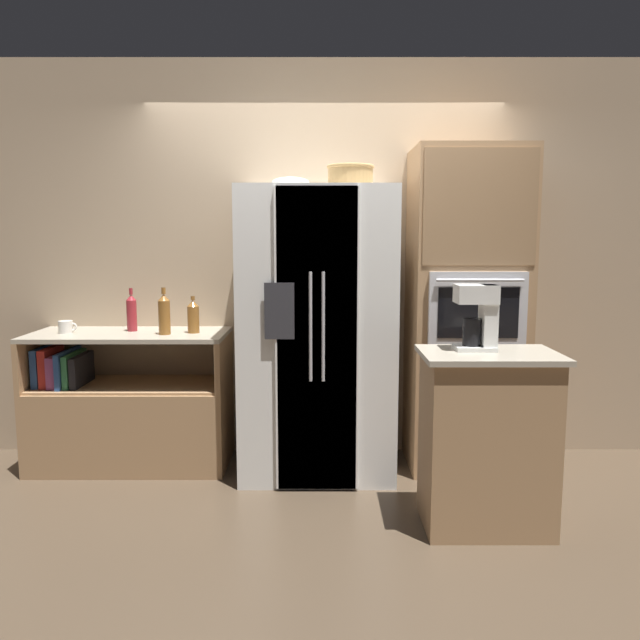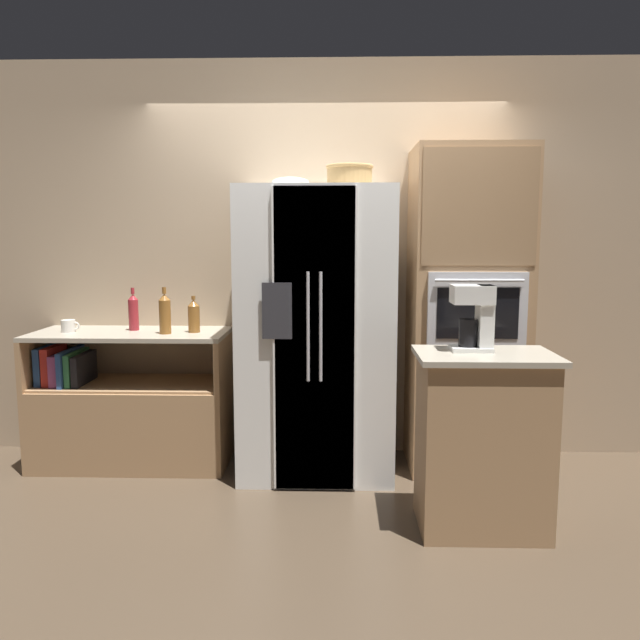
% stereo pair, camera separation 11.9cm
% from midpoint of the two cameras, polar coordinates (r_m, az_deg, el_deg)
% --- Properties ---
extents(ground_plane, '(20.00, 20.00, 0.00)m').
position_cam_midpoint_polar(ground_plane, '(4.31, 1.16, -13.83)').
color(ground_plane, '#4C3D2D').
extents(wall_back, '(12.00, 0.06, 2.80)m').
position_cam_midpoint_polar(wall_back, '(4.51, 1.26, 5.39)').
color(wall_back, tan).
rests_on(wall_back, ground_plane).
extents(counter_left, '(1.32, 0.59, 0.93)m').
position_cam_midpoint_polar(counter_left, '(4.57, -16.18, -8.29)').
color(counter_left, '#A87F56').
rests_on(counter_left, ground_plane).
extents(refrigerator, '(1.00, 0.80, 1.89)m').
position_cam_midpoint_polar(refrigerator, '(4.14, 0.52, -1.13)').
color(refrigerator, white).
rests_on(refrigerator, ground_plane).
extents(wall_oven, '(0.75, 0.66, 2.16)m').
position_cam_midpoint_polar(wall_oven, '(4.31, 14.04, 0.80)').
color(wall_oven, '#A87F56').
rests_on(wall_oven, ground_plane).
extents(island_counter, '(0.72, 0.49, 0.97)m').
position_cam_midpoint_polar(island_counter, '(3.53, 15.60, -10.64)').
color(island_counter, '#A87F56').
rests_on(island_counter, ground_plane).
extents(wicker_basket, '(0.30, 0.30, 0.13)m').
position_cam_midpoint_polar(wicker_basket, '(4.04, 3.59, 13.09)').
color(wicker_basket, tan).
rests_on(wicker_basket, refrigerator).
extents(fruit_bowl, '(0.25, 0.25, 0.07)m').
position_cam_midpoint_polar(fruit_bowl, '(4.21, -1.89, 12.43)').
color(fruit_bowl, white).
rests_on(fruit_bowl, refrigerator).
extents(bottle_tall, '(0.08, 0.08, 0.25)m').
position_cam_midpoint_polar(bottle_tall, '(4.31, -10.69, 0.38)').
color(bottle_tall, brown).
rests_on(bottle_tall, counter_left).
extents(bottle_short, '(0.07, 0.07, 0.30)m').
position_cam_midpoint_polar(bottle_short, '(4.50, -15.96, 0.72)').
color(bottle_short, maroon).
rests_on(bottle_short, counter_left).
extents(bottle_wide, '(0.08, 0.08, 0.31)m').
position_cam_midpoint_polar(bottle_wide, '(4.28, -13.22, 0.60)').
color(bottle_wide, brown).
rests_on(bottle_wide, counter_left).
extents(mug, '(0.13, 0.09, 0.08)m').
position_cam_midpoint_polar(mug, '(4.57, -21.30, -0.51)').
color(mug, silver).
rests_on(mug, counter_left).
extents(coffee_maker, '(0.21, 0.17, 0.35)m').
position_cam_midpoint_polar(coffee_maker, '(3.43, 15.07, 0.50)').
color(coffee_maker, white).
rests_on(coffee_maker, island_counter).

